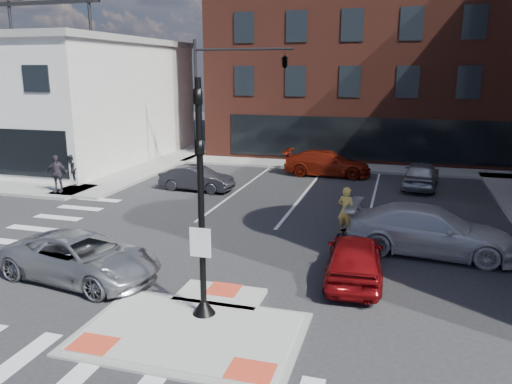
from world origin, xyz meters
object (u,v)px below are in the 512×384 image
(red_sedan, at_px, (355,257))
(pedestrian_b, at_px, (57,174))
(silver_suv, at_px, (82,257))
(white_pickup, at_px, (430,230))
(bg_car_red, at_px, (327,163))
(bg_car_dark, at_px, (197,178))
(pedestrian_a, at_px, (72,170))
(cyclist, at_px, (345,226))
(bg_car_silver, at_px, (421,175))

(red_sedan, relative_size, pedestrian_b, 2.19)
(silver_suv, distance_m, white_pickup, 11.60)
(bg_car_red, bearing_deg, bg_car_dark, 133.93)
(red_sedan, bearing_deg, pedestrian_a, -30.50)
(bg_car_red, bearing_deg, white_pickup, -155.59)
(bg_car_red, bearing_deg, pedestrian_b, 125.30)
(bg_car_dark, bearing_deg, cyclist, -122.81)
(bg_car_silver, relative_size, pedestrian_a, 2.57)
(white_pickup, bearing_deg, cyclist, 94.41)
(white_pickup, distance_m, cyclist, 2.93)
(bg_car_dark, distance_m, cyclist, 10.66)
(bg_car_dark, height_order, cyclist, cyclist)
(red_sedan, bearing_deg, bg_car_silver, -103.32)
(white_pickup, relative_size, cyclist, 2.61)
(white_pickup, xyz_separation_m, pedestrian_a, (-18.13, 5.00, 0.17))
(pedestrian_a, bearing_deg, bg_car_silver, 60.42)
(silver_suv, distance_m, cyclist, 9.11)
(red_sedan, bearing_deg, pedestrian_b, -26.21)
(cyclist, bearing_deg, bg_car_dark, -18.59)
(white_pickup, height_order, cyclist, cyclist)
(bg_car_silver, distance_m, pedestrian_b, 19.16)
(silver_suv, bearing_deg, pedestrian_a, 45.91)
(bg_car_dark, height_order, pedestrian_b, pedestrian_b)
(bg_car_red, distance_m, pedestrian_a, 14.63)
(pedestrian_a, bearing_deg, bg_car_dark, 55.86)
(bg_car_red, bearing_deg, silver_suv, 164.78)
(red_sedan, relative_size, bg_car_silver, 0.97)
(red_sedan, height_order, pedestrian_a, pedestrian_a)
(white_pickup, relative_size, pedestrian_a, 3.37)
(bg_car_dark, bearing_deg, white_pickup, -115.13)
(silver_suv, xyz_separation_m, bg_car_dark, (-1.15, 11.72, -0.06))
(silver_suv, xyz_separation_m, white_pickup, (10.31, 5.33, 0.12))
(white_pickup, distance_m, bg_car_silver, 10.30)
(bg_car_red, distance_m, cyclist, 12.38)
(bg_car_red, relative_size, pedestrian_b, 2.71)
(pedestrian_a, bearing_deg, bg_car_red, 73.33)
(bg_car_silver, height_order, cyclist, cyclist)
(red_sedan, distance_m, bg_car_silver, 13.56)
(silver_suv, xyz_separation_m, bg_car_silver, (10.31, 15.63, 0.04))
(red_sedan, relative_size, pedestrian_a, 2.49)
(pedestrian_b, bearing_deg, bg_car_red, 21.79)
(pedestrian_a, height_order, pedestrian_b, pedestrian_b)
(silver_suv, xyz_separation_m, pedestrian_b, (-7.58, 8.79, 0.41))
(red_sedan, distance_m, pedestrian_b, 16.90)
(white_pickup, bearing_deg, red_sedan, 147.40)
(silver_suv, relative_size, bg_car_dark, 1.29)
(bg_car_silver, relative_size, bg_car_red, 0.84)
(bg_car_dark, xyz_separation_m, pedestrian_a, (-6.67, -1.39, 0.35))
(silver_suv, xyz_separation_m, red_sedan, (8.00, 2.27, 0.01))
(pedestrian_b, bearing_deg, cyclist, -25.94)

